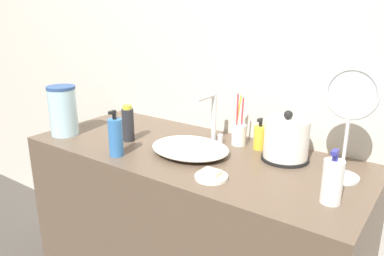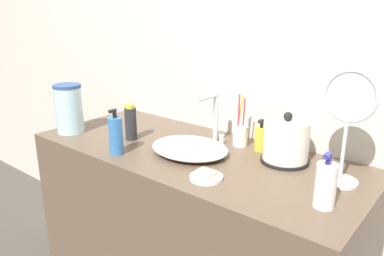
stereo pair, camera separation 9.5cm
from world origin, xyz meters
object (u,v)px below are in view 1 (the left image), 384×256
Objects in this scene: electric_kettle at (286,141)px; hand_cream_bottle at (260,137)px; water_pitcher at (63,111)px; shampoo_bottle at (116,137)px; toothbrush_cup at (239,134)px; mouthwash_bottle at (128,124)px; lotion_bottle at (332,181)px; vanity_mirror at (349,117)px; faucet at (213,116)px.

hand_cream_bottle is at bearing 159.86° from electric_kettle.
water_pitcher is at bearing -156.91° from hand_cream_bottle.
toothbrush_cup is at bearing 49.68° from shampoo_bottle.
mouthwash_bottle is at bearing -155.04° from hand_cream_bottle.
vanity_mirror is at bearing 95.51° from lotion_bottle.
vanity_mirror is at bearing -12.64° from electric_kettle.
electric_kettle is at bearing 134.82° from lotion_bottle.
water_pitcher is (-0.40, 0.05, 0.04)m from shampoo_bottle.
faucet reaches higher than mouthwash_bottle.
vanity_mirror reaches higher than shampoo_bottle.
vanity_mirror is 1.22m from water_pitcher.
toothbrush_cup is 0.52m from shampoo_bottle.
water_pitcher reaches higher than shampoo_bottle.
vanity_mirror is (0.46, -0.10, 0.17)m from toothbrush_cup.
vanity_mirror is at bearing -11.79° from toothbrush_cup.
toothbrush_cup is 0.58× the size of vanity_mirror.
electric_kettle is 0.35m from lotion_bottle.
toothbrush_cup reaches higher than faucet.
water_pitcher is at bearing -154.53° from toothbrush_cup.
lotion_bottle is 1.21m from water_pitcher.
electric_kettle is at bearing 17.55° from water_pitcher.
vanity_mirror is (0.80, 0.30, 0.14)m from shampoo_bottle.
lotion_bottle is 1.06× the size of mouthwash_bottle.
toothbrush_cup is 0.49m from mouthwash_bottle.
vanity_mirror reaches higher than faucet.
electric_kettle is 0.52× the size of vanity_mirror.
water_pitcher reaches higher than toothbrush_cup.
electric_kettle is 0.69m from mouthwash_bottle.
water_pitcher reaches higher than hand_cream_bottle.
electric_kettle is at bearing 0.15° from faucet.
faucet is 0.38m from mouthwash_bottle.
faucet is at bearing -156.76° from toothbrush_cup.
faucet is 0.34m from electric_kettle.
toothbrush_cup reaches higher than mouthwash_bottle.
vanity_mirror is 1.68× the size of water_pitcher.
electric_kettle is at bearing 167.36° from vanity_mirror.
electric_kettle is at bearing -20.14° from hand_cream_bottle.
faucet reaches higher than lotion_bottle.
toothbrush_cup reaches higher than lotion_bottle.
lotion_bottle is 0.92× the size of shampoo_bottle.
toothbrush_cup is at bearing 23.24° from faucet.
toothbrush_cup is 0.97× the size of water_pitcher.
water_pitcher is (-0.31, -0.11, 0.04)m from mouthwash_bottle.
vanity_mirror is at bearing 20.84° from shampoo_bottle.
toothbrush_cup is (-0.23, 0.04, -0.03)m from electric_kettle.
mouthwash_bottle is at bearing 19.78° from water_pitcher.
mouthwash_bottle is 1.20× the size of hand_cream_bottle.
toothbrush_cup is 1.37× the size of mouthwash_bottle.
shampoo_bottle is at bearing -172.54° from lotion_bottle.
mouthwash_bottle is (-0.90, 0.05, 0.01)m from lotion_bottle.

